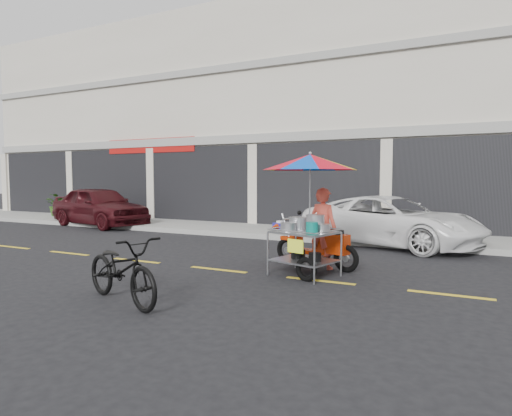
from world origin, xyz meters
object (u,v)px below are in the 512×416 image
at_px(maroon_sedan, 100,206).
at_px(white_pickup, 391,221).
at_px(near_bicycle, 122,269).
at_px(food_vendor_rig, 313,198).

bearing_deg(maroon_sedan, white_pickup, -78.60).
bearing_deg(white_pickup, near_bicycle, 179.95).
relative_size(white_pickup, food_vendor_rig, 2.08).
xyz_separation_m(white_pickup, food_vendor_rig, (-0.78, -3.89, 0.74)).
relative_size(white_pickup, near_bicycle, 2.54).
bearing_deg(food_vendor_rig, maroon_sedan, 173.76).
xyz_separation_m(white_pickup, near_bicycle, (-2.54, -6.89, -0.16)).
distance_m(white_pickup, food_vendor_rig, 4.04).
bearing_deg(food_vendor_rig, near_bicycle, -103.98).
bearing_deg(white_pickup, food_vendor_rig, -171.16).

